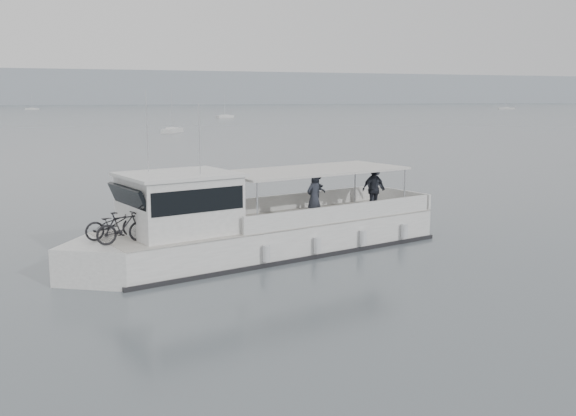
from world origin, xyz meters
name	(u,v)px	position (x,y,z in m)	size (l,w,h in m)	color
ground	(339,233)	(0.00, 0.00, 0.00)	(1400.00, 1400.00, 0.00)	#51595F
headland	(55,88)	(0.00, 560.00, 14.00)	(1400.00, 90.00, 28.00)	#939EA8
tour_boat	(246,229)	(-4.82, -2.40, 1.00)	(14.49, 6.50, 6.07)	white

